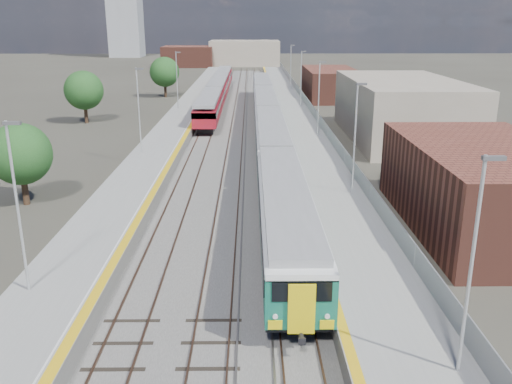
{
  "coord_description": "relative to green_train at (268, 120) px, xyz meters",
  "views": [
    {
      "loc": [
        -0.4,
        -13.58,
        12.3
      ],
      "look_at": [
        -0.06,
        18.43,
        2.2
      ],
      "focal_mm": 38.0,
      "sensor_mm": 36.0,
      "label": 1
    }
  ],
  "objects": [
    {
      "name": "platform_right",
      "position": [
        3.78,
        8.6,
        -1.66
      ],
      "size": [
        4.7,
        155.0,
        8.52
      ],
      "color": "slate",
      "rests_on": "ground"
    },
    {
      "name": "tree_d",
      "position": [
        18.25,
        14.51,
        1.23
      ],
      "size": [
        4.02,
        4.02,
        5.45
      ],
      "color": "#382619",
      "rests_on": "ground"
    },
    {
      "name": "tree_c",
      "position": [
        -16.27,
        35.17,
        2.03
      ],
      "size": [
        4.95,
        4.95,
        6.71
      ],
      "color": "#382619",
      "rests_on": "ground"
    },
    {
      "name": "platform_left",
      "position": [
        -10.55,
        8.6,
        -1.68
      ],
      "size": [
        4.3,
        155.0,
        8.52
      ],
      "color": "slate",
      "rests_on": "ground"
    },
    {
      "name": "tracks",
      "position": [
        -3.15,
        10.28,
        -2.09
      ],
      "size": [
        8.96,
        160.0,
        0.17
      ],
      "color": "#4C3323",
      "rests_on": "ground"
    },
    {
      "name": "tree_a",
      "position": [
        -17.67,
        -21.22,
        1.44
      ],
      "size": [
        4.26,
        4.26,
        5.78
      ],
      "color": "#382619",
      "rests_on": "ground"
    },
    {
      "name": "tree_b",
      "position": [
        -22.67,
        10.86,
        1.91
      ],
      "size": [
        4.82,
        4.82,
        6.53
      ],
      "color": "#382619",
      "rests_on": "ground"
    },
    {
      "name": "green_train",
      "position": [
        0.0,
        0.0,
        0.0
      ],
      "size": [
        2.83,
        78.85,
        3.12
      ],
      "color": "black",
      "rests_on": "ground"
    },
    {
      "name": "red_train",
      "position": [
        -7.0,
        29.1,
        -0.15
      ],
      "size": [
        2.74,
        55.58,
        3.46
      ],
      "color": "black",
      "rests_on": "ground"
    },
    {
      "name": "buildings",
      "position": [
        -19.62,
        94.71,
        8.51
      ],
      "size": [
        72.0,
        185.5,
        40.0
      ],
      "color": "brown",
      "rests_on": "ground"
    },
    {
      "name": "ground",
      "position": [
        -1.5,
        6.11,
        -2.2
      ],
      "size": [
        320.0,
        320.0,
        0.0
      ],
      "primitive_type": "plane",
      "color": "#47443A",
      "rests_on": "ground"
    },
    {
      "name": "ballast_bed",
      "position": [
        -3.75,
        8.61,
        -2.17
      ],
      "size": [
        10.5,
        155.0,
        0.06
      ],
      "primitive_type": "cube",
      "color": "#565451",
      "rests_on": "ground"
    }
  ]
}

